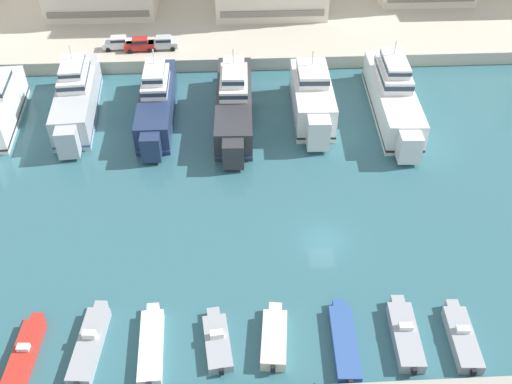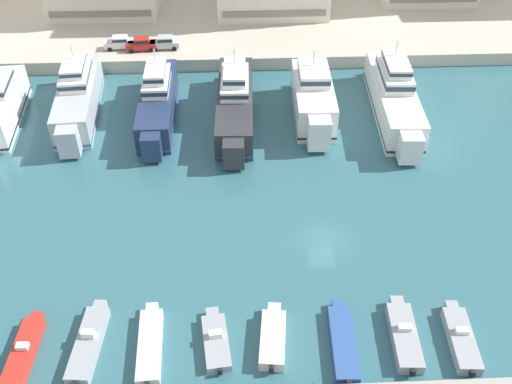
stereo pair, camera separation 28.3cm
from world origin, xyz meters
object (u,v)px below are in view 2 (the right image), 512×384
object	(u,v)px
motorboat_grey_far_right	(461,338)
yacht_charcoal_center_left	(235,102)
motorboat_cream_center_right	(273,338)
yacht_silver_left	(78,97)
motorboat_red_left	(23,354)
motorboat_grey_center	(216,340)
motorboat_white_center_left	(150,344)
yacht_navy_mid_left	(158,101)
yacht_white_center	(313,98)
car_silver_mid_left	(165,42)
motorboat_grey_right	(404,335)
motorboat_grey_mid_left	(89,342)
yacht_white_center_right	(394,96)
motorboat_blue_mid_right	(343,342)
car_white_far_left	(120,42)
car_red_left	(141,44)

from	to	relation	value
motorboat_grey_far_right	yacht_charcoal_center_left	bearing A→B (deg)	117.34
motorboat_cream_center_right	yacht_silver_left	bearing A→B (deg)	121.98
motorboat_red_left	motorboat_grey_center	world-z (taller)	motorboat_grey_center
motorboat_red_left	motorboat_white_center_left	distance (m)	9.76
yacht_navy_mid_left	yacht_white_center	world-z (taller)	yacht_navy_mid_left
car_silver_mid_left	motorboat_grey_right	bearing A→B (deg)	-65.17
motorboat_grey_mid_left	motorboat_grey_far_right	size ratio (longest dim) A/B	1.14
yacht_white_center_right	motorboat_grey_center	bearing A→B (deg)	-123.20
motorboat_grey_center	yacht_navy_mid_left	bearing A→B (deg)	102.32
motorboat_cream_center_right	motorboat_blue_mid_right	world-z (taller)	motorboat_cream_center_right
motorboat_grey_center	car_white_far_left	xyz separation A→B (m)	(-13.86, 48.61, 2.39)
yacht_navy_mid_left	motorboat_grey_mid_left	distance (m)	33.44
motorboat_white_center_left	yacht_navy_mid_left	bearing A→B (deg)	93.63
yacht_white_center_right	motorboat_red_left	bearing A→B (deg)	-137.39
car_silver_mid_left	motorboat_white_center_left	bearing A→B (deg)	-87.23
motorboat_grey_mid_left	car_white_far_left	distance (m)	48.63
motorboat_white_center_left	motorboat_grey_right	xyz separation A→B (m)	(20.14, -0.10, 0.09)
yacht_white_center_right	motorboat_grey_mid_left	xyz separation A→B (m)	(-31.55, -32.73, -1.98)
motorboat_cream_center_right	yacht_navy_mid_left	bearing A→B (deg)	109.45
yacht_silver_left	yacht_white_center_right	world-z (taller)	yacht_white_center_right
yacht_charcoal_center_left	yacht_white_center	world-z (taller)	yacht_charcoal_center_left
motorboat_red_left	motorboat_grey_mid_left	xyz separation A→B (m)	(4.92, 0.82, 0.05)
yacht_navy_mid_left	motorboat_red_left	xyz separation A→B (m)	(-7.62, -34.10, -1.81)
yacht_silver_left	motorboat_white_center_left	size ratio (longest dim) A/B	2.53
motorboat_grey_right	car_silver_mid_left	bearing A→B (deg)	114.83
motorboat_blue_mid_right	motorboat_grey_far_right	xyz separation A→B (m)	(9.39, -0.14, 0.09)
yacht_charcoal_center_left	motorboat_cream_center_right	world-z (taller)	yacht_charcoal_center_left
motorboat_grey_far_right	car_red_left	size ratio (longest dim) A/B	1.64
car_red_left	motorboat_grey_center	bearing A→B (deg)	-77.32
yacht_silver_left	motorboat_cream_center_right	world-z (taller)	yacht_silver_left
yacht_navy_mid_left	motorboat_cream_center_right	distance (m)	35.58
yacht_navy_mid_left	car_white_far_left	size ratio (longest dim) A/B	4.59
yacht_silver_left	motorboat_grey_right	bearing A→B (deg)	-47.38
motorboat_grey_far_right	car_silver_mid_left	size ratio (longest dim) A/B	1.67
motorboat_grey_mid_left	car_white_far_left	size ratio (longest dim) A/B	1.89
motorboat_cream_center_right	motorboat_grey_far_right	bearing A→B (deg)	-2.61
motorboat_red_left	car_white_far_left	size ratio (longest dim) A/B	1.85
motorboat_grey_far_right	motorboat_red_left	bearing A→B (deg)	179.86
motorboat_grey_mid_left	motorboat_grey_right	size ratio (longest dim) A/B	1.08
motorboat_grey_mid_left	motorboat_cream_center_right	world-z (taller)	motorboat_grey_mid_left
motorboat_grey_mid_left	motorboat_grey_far_right	xyz separation A→B (m)	(29.42, -0.90, 0.00)
yacht_charcoal_center_left	motorboat_white_center_left	world-z (taller)	yacht_charcoal_center_left
motorboat_grey_mid_left	motorboat_white_center_left	bearing A→B (deg)	-4.02
motorboat_white_center_left	car_silver_mid_left	world-z (taller)	car_silver_mid_left
yacht_white_center_right	motorboat_grey_far_right	size ratio (longest dim) A/B	3.11
motorboat_blue_mid_right	car_red_left	bearing A→B (deg)	113.20
car_red_left	motorboat_cream_center_right	bearing A→B (deg)	-72.31
motorboat_grey_mid_left	motorboat_grey_far_right	world-z (taller)	motorboat_grey_mid_left
motorboat_grey_mid_left	car_red_left	bearing A→B (deg)	90.95
yacht_white_center	yacht_charcoal_center_left	bearing A→B (deg)	-179.81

